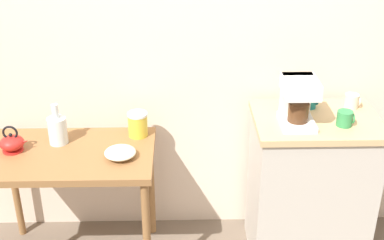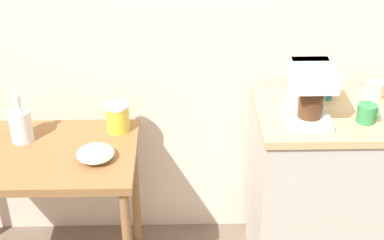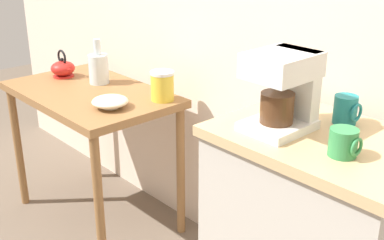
# 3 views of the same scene
# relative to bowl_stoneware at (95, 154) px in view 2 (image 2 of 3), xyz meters

# --- Properties ---
(wooden_table) EXTENTS (0.93, 0.57, 0.75)m
(wooden_table) POSITION_rel_bowl_stoneware_xyz_m (-0.29, 0.07, -0.13)
(wooden_table) COLOR olive
(wooden_table) RESTS_ON ground_plane
(kitchen_counter) EXTENTS (0.70, 0.51, 0.93)m
(kitchen_counter) POSITION_rel_bowl_stoneware_xyz_m (1.08, 0.11, -0.32)
(kitchen_counter) COLOR #BCB7AD
(kitchen_counter) RESTS_ON ground_plane
(bowl_stoneware) EXTENTS (0.17, 0.17, 0.06)m
(bowl_stoneware) POSITION_rel_bowl_stoneware_xyz_m (0.00, 0.00, 0.00)
(bowl_stoneware) COLOR beige
(bowl_stoneware) RESTS_ON wooden_table
(glass_carafe_vase) EXTENTS (0.11, 0.11, 0.24)m
(glass_carafe_vase) POSITION_rel_bowl_stoneware_xyz_m (-0.37, 0.17, 0.05)
(glass_carafe_vase) COLOR silver
(glass_carafe_vase) RESTS_ON wooden_table
(canister_enamel) EXTENTS (0.12, 0.12, 0.14)m
(canister_enamel) POSITION_rel_bowl_stoneware_xyz_m (0.08, 0.25, 0.04)
(canister_enamel) COLOR gold
(canister_enamel) RESTS_ON wooden_table
(coffee_maker) EXTENTS (0.18, 0.22, 0.26)m
(coffee_maker) POSITION_rel_bowl_stoneware_xyz_m (0.95, 0.06, 0.28)
(coffee_maker) COLOR white
(coffee_maker) RESTS_ON kitchen_counter
(mug_small_cream) EXTENTS (0.09, 0.08, 0.08)m
(mug_small_cream) POSITION_rel_bowl_stoneware_xyz_m (1.30, 0.24, 0.18)
(mug_small_cream) COLOR beige
(mug_small_cream) RESTS_ON kitchen_counter
(mug_tall_green) EXTENTS (0.09, 0.08, 0.08)m
(mug_tall_green) POSITION_rel_bowl_stoneware_xyz_m (1.20, 0.02, 0.18)
(mug_tall_green) COLOR #338C4C
(mug_tall_green) RESTS_ON kitchen_counter
(mug_dark_teal) EXTENTS (0.09, 0.08, 0.10)m
(mug_dark_teal) POSITION_rel_bowl_stoneware_xyz_m (1.07, 0.25, 0.19)
(mug_dark_teal) COLOR teal
(mug_dark_teal) RESTS_ON kitchen_counter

